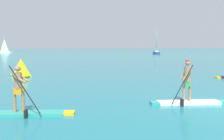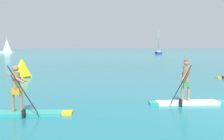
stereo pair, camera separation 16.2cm
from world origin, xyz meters
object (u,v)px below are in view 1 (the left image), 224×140
object	(u,v)px
paddleboarder_mid_center	(188,95)
race_marker_buoy	(21,69)
paddleboarder_near_left	(22,105)
sailboat_left_horizon	(5,51)
sailboat_right_horizon	(156,51)

from	to	relation	value
paddleboarder_mid_center	race_marker_buoy	xyz separation A→B (m)	(-7.49, 11.11, 0.26)
paddleboarder_near_left	paddleboarder_mid_center	size ratio (longest dim) A/B	1.12
race_marker_buoy	sailboat_left_horizon	size ratio (longest dim) A/B	0.26
paddleboarder_near_left	sailboat_right_horizon	xyz separation A→B (m)	(31.69, 58.25, 0.53)
sailboat_left_horizon	sailboat_right_horizon	distance (m)	47.98
paddleboarder_mid_center	sailboat_left_horizon	world-z (taller)	sailboat_left_horizon
paddleboarder_near_left	race_marker_buoy	distance (m)	11.20
sailboat_left_horizon	paddleboarder_mid_center	bearing A→B (deg)	135.81
race_marker_buoy	sailboat_left_horizon	distance (m)	67.68
sailboat_left_horizon	sailboat_right_horizon	world-z (taller)	sailboat_right_horizon
race_marker_buoy	sailboat_left_horizon	xyz separation A→B (m)	(-11.05, 66.77, 0.10)
sailboat_left_horizon	sailboat_right_horizon	size ratio (longest dim) A/B	0.80
paddleboarder_mid_center	sailboat_left_horizon	size ratio (longest dim) A/B	0.57
paddleboarder_near_left	paddleboarder_mid_center	xyz separation A→B (m)	(6.48, 0.04, 0.03)
paddleboarder_mid_center	race_marker_buoy	bearing A→B (deg)	-46.34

